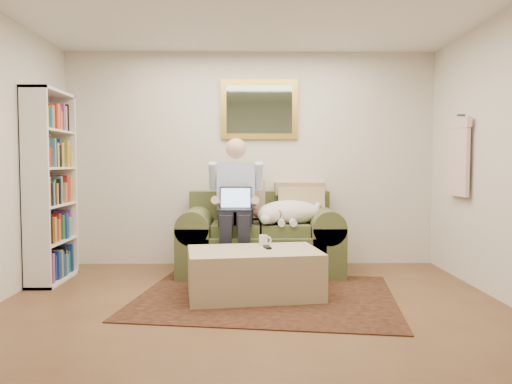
{
  "coord_description": "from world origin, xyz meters",
  "views": [
    {
      "loc": [
        -0.01,
        -3.64,
        1.24
      ],
      "look_at": [
        0.05,
        1.47,
        0.95
      ],
      "focal_mm": 35.0,
      "sensor_mm": 36.0,
      "label": 1
    }
  ],
  "objects_px": {
    "sofa": "(260,245)",
    "seated_man": "(236,207)",
    "laptop": "(235,204)",
    "bookshelf": "(51,187)",
    "ottoman": "(254,273)",
    "coffee_mug": "(263,240)",
    "sleeping_dog": "(289,212)"
  },
  "relations": [
    {
      "from": "sofa",
      "to": "seated_man",
      "type": "height_order",
      "value": "seated_man"
    },
    {
      "from": "seated_man",
      "to": "laptop",
      "type": "bearing_deg",
      "value": -90.0
    },
    {
      "from": "sofa",
      "to": "bookshelf",
      "type": "height_order",
      "value": "bookshelf"
    },
    {
      "from": "ottoman",
      "to": "bookshelf",
      "type": "xyz_separation_m",
      "value": [
        -2.13,
        0.63,
        0.78
      ]
    },
    {
      "from": "coffee_mug",
      "to": "bookshelf",
      "type": "distance_m",
      "value": 2.31
    },
    {
      "from": "sofa",
      "to": "laptop",
      "type": "xyz_separation_m",
      "value": [
        -0.27,
        -0.24,
        0.49
      ]
    },
    {
      "from": "coffee_mug",
      "to": "laptop",
      "type": "bearing_deg",
      "value": 118.15
    },
    {
      "from": "sofa",
      "to": "coffee_mug",
      "type": "relative_size",
      "value": 18.18
    },
    {
      "from": "sofa",
      "to": "sleeping_dog",
      "type": "relative_size",
      "value": 2.43
    },
    {
      "from": "laptop",
      "to": "ottoman",
      "type": "height_order",
      "value": "laptop"
    },
    {
      "from": "ottoman",
      "to": "bookshelf",
      "type": "bearing_deg",
      "value": 163.43
    },
    {
      "from": "sofa",
      "to": "coffee_mug",
      "type": "bearing_deg",
      "value": -88.87
    },
    {
      "from": "laptop",
      "to": "coffee_mug",
      "type": "height_order",
      "value": "laptop"
    },
    {
      "from": "seated_man",
      "to": "ottoman",
      "type": "height_order",
      "value": "seated_man"
    },
    {
      "from": "seated_man",
      "to": "bookshelf",
      "type": "bearing_deg",
      "value": -172.91
    },
    {
      "from": "ottoman",
      "to": "coffee_mug",
      "type": "height_order",
      "value": "coffee_mug"
    },
    {
      "from": "sofa",
      "to": "seated_man",
      "type": "bearing_deg",
      "value": -148.55
    },
    {
      "from": "sofa",
      "to": "bookshelf",
      "type": "distance_m",
      "value": 2.35
    },
    {
      "from": "sofa",
      "to": "ottoman",
      "type": "distance_m",
      "value": 1.05
    },
    {
      "from": "sleeping_dog",
      "to": "seated_man",
      "type": "bearing_deg",
      "value": -172.87
    },
    {
      "from": "seated_man",
      "to": "sleeping_dog",
      "type": "bearing_deg",
      "value": 7.13
    },
    {
      "from": "sofa",
      "to": "bookshelf",
      "type": "xyz_separation_m",
      "value": [
        -2.21,
        -0.41,
        0.69
      ]
    },
    {
      "from": "sofa",
      "to": "sleeping_dog",
      "type": "bearing_deg",
      "value": -15.74
    },
    {
      "from": "sofa",
      "to": "ottoman",
      "type": "relative_size",
      "value": 1.51
    },
    {
      "from": "seated_man",
      "to": "bookshelf",
      "type": "height_order",
      "value": "bookshelf"
    },
    {
      "from": "laptop",
      "to": "bookshelf",
      "type": "height_order",
      "value": "bookshelf"
    },
    {
      "from": "seated_man",
      "to": "sleeping_dog",
      "type": "distance_m",
      "value": 0.61
    },
    {
      "from": "seated_man",
      "to": "coffee_mug",
      "type": "distance_m",
      "value": 0.73
    },
    {
      "from": "sofa",
      "to": "sleeping_dog",
      "type": "distance_m",
      "value": 0.51
    },
    {
      "from": "coffee_mug",
      "to": "sleeping_dog",
      "type": "bearing_deg",
      "value": 65.55
    },
    {
      "from": "ottoman",
      "to": "laptop",
      "type": "bearing_deg",
      "value": 103.51
    },
    {
      "from": "ottoman",
      "to": "coffee_mug",
      "type": "distance_m",
      "value": 0.39
    }
  ]
}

